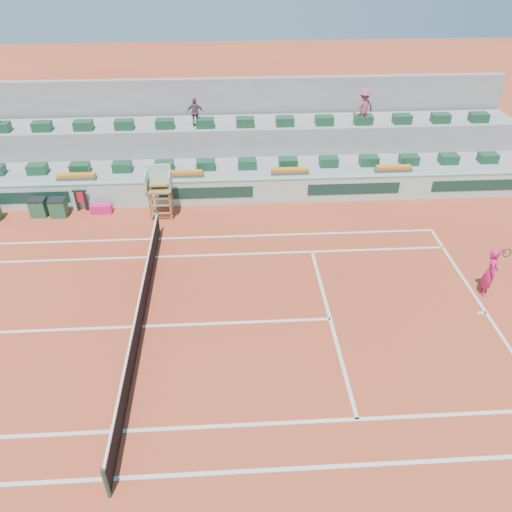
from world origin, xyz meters
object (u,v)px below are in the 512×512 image
object	(u,v)px
umpire_chair	(159,185)
drink_cooler_a	(58,207)
tennis_player	(491,272)
player_bag	(101,208)

from	to	relation	value
umpire_chair	drink_cooler_a	world-z (taller)	umpire_chair
tennis_player	player_bag	bearing A→B (deg)	155.69
player_bag	tennis_player	xyz separation A→B (m)	(15.12, -6.83, 0.75)
player_bag	umpire_chair	xyz separation A→B (m)	(2.84, -0.42, 1.33)
umpire_chair	drink_cooler_a	size ratio (longest dim) A/B	2.86
player_bag	tennis_player	bearing A→B (deg)	-24.31
player_bag	drink_cooler_a	size ratio (longest dim) A/B	1.15
player_bag	drink_cooler_a	bearing A→B (deg)	-174.93
tennis_player	umpire_chair	bearing A→B (deg)	152.44
player_bag	drink_cooler_a	world-z (taller)	drink_cooler_a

